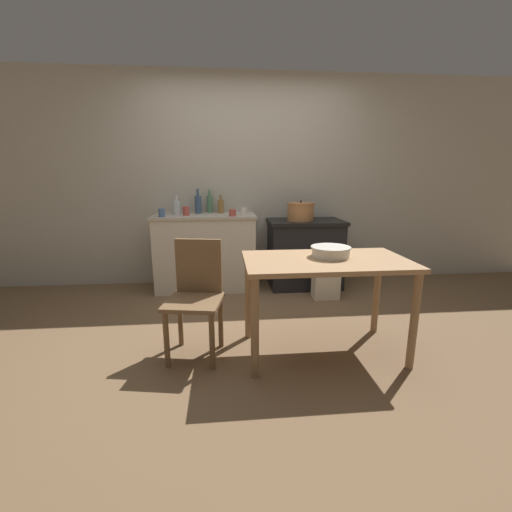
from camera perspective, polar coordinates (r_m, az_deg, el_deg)
ground_plane at (r=3.11m, az=0.82°, el=-12.52°), size 14.00×14.00×0.00m
wall_back at (r=4.38m, az=-1.47°, el=12.30°), size 8.00×0.07×2.55m
counter_cabinet at (r=4.17m, az=-8.38°, el=0.68°), size 1.19×0.57×0.90m
stove at (r=4.27m, az=8.08°, el=0.48°), size 0.90×0.61×0.82m
work_table at (r=2.61m, az=11.50°, el=-2.73°), size 1.21×0.69×0.75m
chair at (r=2.65m, az=-9.97°, el=-6.30°), size 0.47×0.47×0.88m
flour_sack at (r=3.92m, az=11.55°, el=-4.13°), size 0.28×0.20×0.39m
stock_pot at (r=4.12m, az=7.44°, el=7.36°), size 0.32×0.32×0.24m
mixing_bowl_large at (r=2.65m, az=12.34°, el=0.80°), size 0.30×0.30×0.08m
bottle_far_left at (r=4.18m, az=-13.07°, el=7.97°), size 0.08×0.08×0.22m
bottle_left at (r=4.22m, az=-9.62°, el=8.55°), size 0.08×0.08×0.29m
bottle_mid_left at (r=4.23m, az=-5.90°, el=8.29°), size 0.07×0.07×0.22m
bottle_center_left at (r=4.28m, az=-7.71°, el=8.61°), size 0.07×0.07×0.28m
cup_center at (r=4.05m, az=-11.59°, el=7.38°), size 0.08×0.08×0.10m
cup_center_right at (r=3.89m, az=-3.93°, el=7.19°), size 0.08×0.08×0.08m
cup_mid_right at (r=3.95m, az=-15.44°, el=6.96°), size 0.07×0.07×0.09m
cup_right at (r=4.01m, az=-2.09°, el=7.44°), size 0.08×0.08×0.08m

